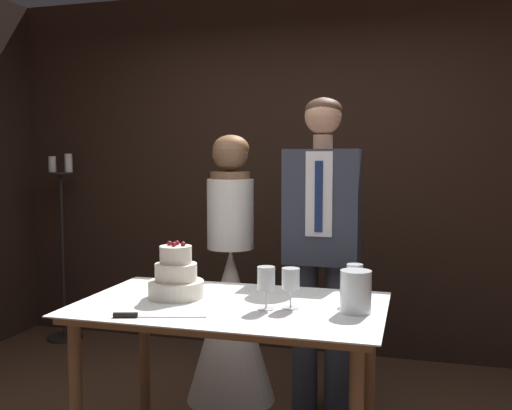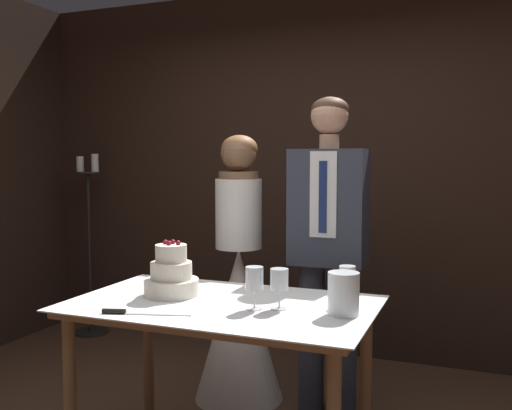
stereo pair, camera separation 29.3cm
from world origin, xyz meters
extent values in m
cube|color=black|center=(0.00, 1.97, 1.38)|extent=(4.99, 0.12, 2.76)
cylinder|color=brown|center=(-0.55, 0.38, 0.39)|extent=(0.06, 0.06, 0.78)
cylinder|color=brown|center=(0.64, 0.38, 0.39)|extent=(0.06, 0.06, 0.78)
cube|color=brown|center=(0.04, 0.06, 0.80)|extent=(1.31, 0.77, 0.03)
cube|color=white|center=(0.04, 0.06, 0.82)|extent=(1.37, 0.83, 0.01)
cylinder|color=silver|center=(-0.24, 0.10, 0.86)|extent=(0.26, 0.26, 0.08)
cylinder|color=silver|center=(-0.24, 0.10, 0.95)|extent=(0.20, 0.20, 0.08)
cylinder|color=silver|center=(-0.24, 0.10, 1.03)|extent=(0.15, 0.15, 0.08)
sphere|color=maroon|center=(-0.20, 0.10, 1.08)|extent=(0.02, 0.02, 0.02)
sphere|color=maroon|center=(-0.24, 0.12, 1.08)|extent=(0.02, 0.02, 0.02)
sphere|color=maroon|center=(-0.27, 0.10, 1.08)|extent=(0.02, 0.02, 0.02)
sphere|color=maroon|center=(-0.24, 0.08, 1.08)|extent=(0.02, 0.02, 0.02)
cube|color=silver|center=(-0.12, -0.22, 0.83)|extent=(0.28, 0.10, 0.00)
cylinder|color=black|center=(-0.30, -0.28, 0.84)|extent=(0.10, 0.05, 0.02)
cylinder|color=silver|center=(0.22, 0.01, 0.83)|extent=(0.07, 0.07, 0.00)
cylinder|color=silver|center=(0.22, 0.01, 0.87)|extent=(0.01, 0.01, 0.08)
cylinder|color=silver|center=(0.22, 0.01, 0.96)|extent=(0.08, 0.08, 0.10)
cylinder|color=maroon|center=(0.22, 0.01, 0.93)|extent=(0.06, 0.06, 0.03)
cylinder|color=silver|center=(0.32, 0.05, 0.83)|extent=(0.07, 0.07, 0.00)
cylinder|color=silver|center=(0.32, 0.05, 0.87)|extent=(0.01, 0.01, 0.08)
cylinder|color=silver|center=(0.32, 0.05, 0.96)|extent=(0.08, 0.08, 0.09)
cylinder|color=maroon|center=(0.32, 0.05, 0.92)|extent=(0.06, 0.06, 0.02)
cylinder|color=silver|center=(0.58, 0.23, 0.83)|extent=(0.07, 0.07, 0.00)
cylinder|color=silver|center=(0.58, 0.23, 0.87)|extent=(0.01, 0.01, 0.09)
cylinder|color=silver|center=(0.58, 0.23, 0.96)|extent=(0.07, 0.07, 0.09)
cylinder|color=silver|center=(0.60, 0.06, 0.91)|extent=(0.13, 0.13, 0.18)
cylinder|color=white|center=(0.60, 0.06, 0.87)|extent=(0.06, 0.06, 0.08)
sphere|color=#F9CC4C|center=(0.60, 0.06, 0.92)|extent=(0.02, 0.02, 0.02)
cone|color=white|center=(-0.23, 0.90, 0.47)|extent=(0.54, 0.54, 0.94)
cylinder|color=white|center=(-0.23, 0.90, 1.14)|extent=(0.28, 0.28, 0.42)
cylinder|color=brown|center=(-0.23, 0.90, 1.38)|extent=(0.24, 0.24, 0.04)
sphere|color=brown|center=(-0.23, 0.90, 1.51)|extent=(0.21, 0.21, 0.21)
ellipsoid|color=brown|center=(-0.23, 0.92, 1.54)|extent=(0.22, 0.22, 0.16)
cylinder|color=#333847|center=(0.23, 0.90, 0.44)|extent=(0.15, 0.15, 0.87)
cylinder|color=#333847|center=(0.42, 0.90, 0.44)|extent=(0.15, 0.15, 0.87)
cube|color=#333847|center=(0.32, 0.90, 1.20)|extent=(0.43, 0.24, 0.66)
cube|color=white|center=(0.32, 0.78, 1.28)|extent=(0.15, 0.01, 0.47)
cube|color=navy|center=(0.32, 0.77, 1.27)|extent=(0.04, 0.01, 0.39)
cylinder|color=tan|center=(0.32, 0.90, 1.57)|extent=(0.11, 0.11, 0.08)
sphere|color=tan|center=(0.32, 0.90, 1.72)|extent=(0.21, 0.21, 0.21)
ellipsoid|color=#472D1E|center=(0.32, 0.91, 1.75)|extent=(0.21, 0.21, 0.14)
cylinder|color=black|center=(-1.92, 1.65, 0.01)|extent=(0.28, 0.28, 0.02)
cylinder|color=black|center=(-1.92, 1.65, 0.69)|extent=(0.03, 0.03, 1.34)
cylinder|color=black|center=(-1.92, 1.65, 1.36)|extent=(0.22, 0.22, 0.01)
cylinder|color=white|center=(-1.99, 1.65, 1.43)|extent=(0.06, 0.06, 0.13)
cylinder|color=white|center=(-1.84, 1.65, 1.44)|extent=(0.06, 0.06, 0.15)
camera|label=1|loc=(0.83, -2.34, 1.47)|focal=40.00mm
camera|label=2|loc=(1.11, -2.24, 1.47)|focal=40.00mm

